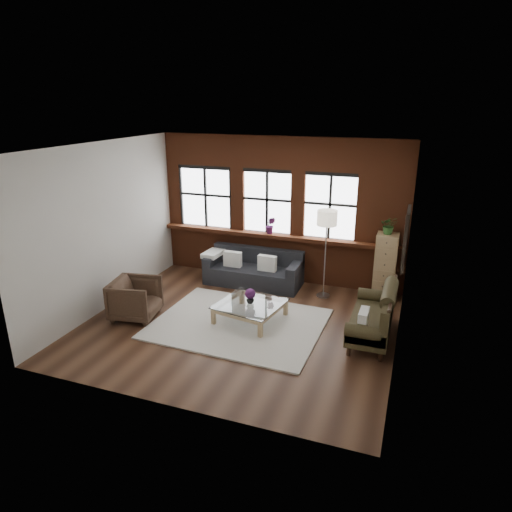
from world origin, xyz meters
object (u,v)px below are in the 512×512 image
(coffee_table, at_px, (250,312))
(armchair, at_px, (135,299))
(dark_sofa, at_px, (253,268))
(vase, at_px, (250,299))
(vintage_settee, at_px, (372,314))
(drawer_chest, at_px, (385,267))
(floor_lamp, at_px, (325,251))

(coffee_table, bearing_deg, armchair, -164.14)
(dark_sofa, relative_size, coffee_table, 1.92)
(dark_sofa, bearing_deg, vase, -71.72)
(vintage_settee, height_order, drawer_chest, drawer_chest)
(floor_lamp, bearing_deg, dark_sofa, 175.58)
(coffee_table, distance_m, vase, 0.26)
(floor_lamp, bearing_deg, drawer_chest, 16.14)
(vintage_settee, bearing_deg, vase, -176.70)
(armchair, bearing_deg, dark_sofa, -43.86)
(coffee_table, relative_size, drawer_chest, 0.80)
(coffee_table, bearing_deg, dark_sofa, 108.28)
(vintage_settee, relative_size, coffee_table, 1.54)
(armchair, distance_m, vase, 2.16)
(vase, height_order, floor_lamp, floor_lamp)
(coffee_table, relative_size, vase, 7.35)
(armchair, bearing_deg, vase, -84.28)
(vintage_settee, bearing_deg, coffee_table, -176.70)
(drawer_chest, height_order, floor_lamp, floor_lamp)
(dark_sofa, relative_size, floor_lamp, 1.06)
(coffee_table, xyz_separation_m, floor_lamp, (1.05, 1.57, 0.82))
(dark_sofa, distance_m, coffee_table, 1.79)
(vintage_settee, height_order, vase, vintage_settee)
(drawer_chest, distance_m, floor_lamp, 1.26)
(drawer_chest, bearing_deg, coffee_table, -139.39)
(armchair, xyz_separation_m, vase, (2.08, 0.59, 0.05))
(vintage_settee, xyz_separation_m, coffee_table, (-2.17, -0.13, -0.28))
(floor_lamp, bearing_deg, vintage_settee, -52.04)
(vase, bearing_deg, armchair, -164.14)
(armchair, distance_m, drawer_chest, 4.99)
(armchair, bearing_deg, coffee_table, -84.28)
(vase, bearing_deg, drawer_chest, 40.61)
(vase, relative_size, floor_lamp, 0.08)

